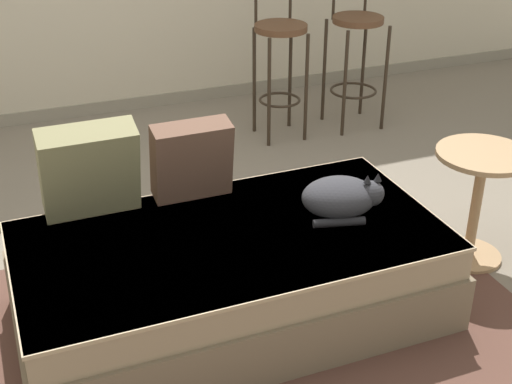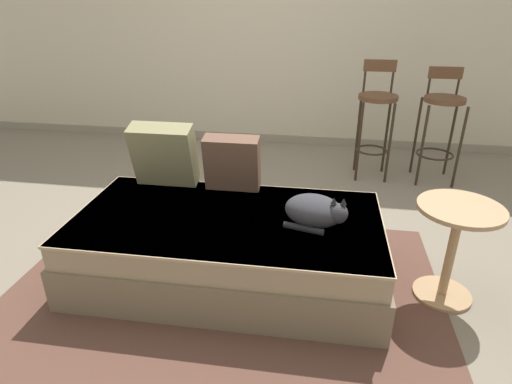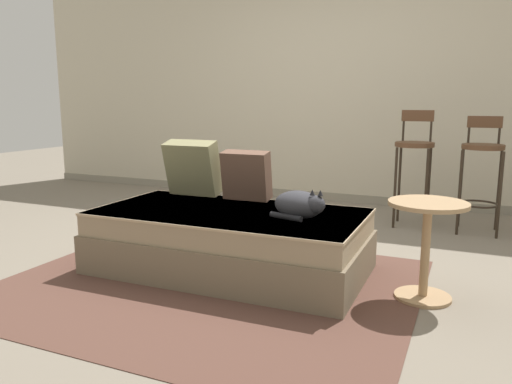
% 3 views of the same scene
% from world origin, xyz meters
% --- Properties ---
extents(ground_plane, '(16.00, 16.00, 0.00)m').
position_xyz_m(ground_plane, '(0.00, 0.00, 0.00)').
color(ground_plane, slate).
rests_on(ground_plane, ground).
extents(wall_back_panel, '(8.00, 0.10, 2.60)m').
position_xyz_m(wall_back_panel, '(0.00, 2.25, 1.30)').
color(wall_back_panel, beige).
rests_on(wall_back_panel, ground).
extents(wall_baseboard_trim, '(8.00, 0.02, 0.09)m').
position_xyz_m(wall_baseboard_trim, '(0.00, 2.20, 0.04)').
color(wall_baseboard_trim, gray).
rests_on(wall_baseboard_trim, ground).
extents(area_rug, '(2.48, 2.05, 0.01)m').
position_xyz_m(area_rug, '(0.00, -0.70, 0.00)').
color(area_rug, brown).
rests_on(area_rug, ground).
extents(couch, '(1.79, 0.96, 0.41)m').
position_xyz_m(couch, '(0.00, -0.40, 0.21)').
color(couch, '#766750').
rests_on(couch, ground).
extents(throw_pillow_corner, '(0.40, 0.24, 0.43)m').
position_xyz_m(throw_pillow_corner, '(-0.49, -0.03, 0.62)').
color(throw_pillow_corner, '#847F56').
rests_on(throw_pillow_corner, couch).
extents(throw_pillow_middle, '(0.35, 0.18, 0.36)m').
position_xyz_m(throw_pillow_middle, '(-0.05, -0.03, 0.59)').
color(throw_pillow_middle, brown).
rests_on(throw_pillow_middle, couch).
extents(cat, '(0.37, 0.31, 0.20)m').
position_xyz_m(cat, '(0.50, -0.42, 0.50)').
color(cat, '#333338').
rests_on(cat, couch).
extents(bar_stool_near_window, '(0.34, 0.34, 1.04)m').
position_xyz_m(bar_stool_near_window, '(0.96, 1.36, 0.62)').
color(bar_stool_near_window, '#2D2319').
rests_on(bar_stool_near_window, ground).
extents(bar_stool_by_doorway, '(0.34, 0.34, 0.99)m').
position_xyz_m(bar_stool_by_doorway, '(1.52, 1.36, 0.59)').
color(bar_stool_by_doorway, '#2D2319').
rests_on(bar_stool_by_doorway, ground).
extents(side_table, '(0.44, 0.44, 0.57)m').
position_xyz_m(side_table, '(1.24, -0.39, 0.37)').
color(side_table, tan).
rests_on(side_table, ground).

